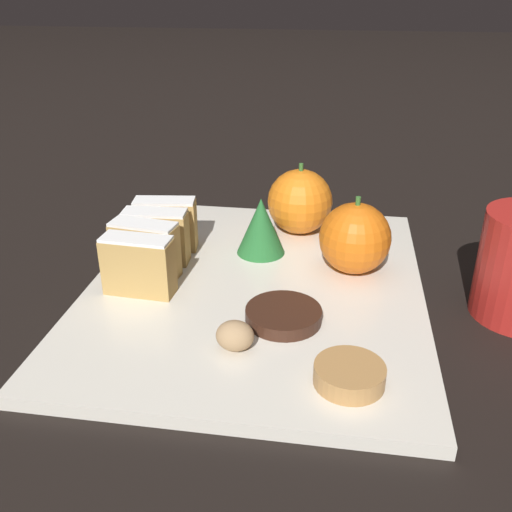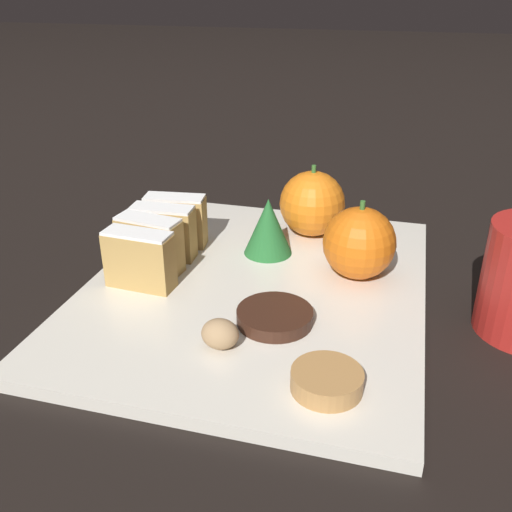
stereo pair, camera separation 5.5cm
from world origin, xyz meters
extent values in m
plane|color=black|center=(0.00, 0.00, 0.00)|extent=(6.00, 6.00, 0.00)
cube|color=silver|center=(0.00, 0.00, 0.01)|extent=(0.32, 0.39, 0.01)
cube|color=tan|center=(-0.11, -0.03, 0.04)|extent=(0.07, 0.03, 0.05)
cube|color=white|center=(-0.11, -0.03, 0.07)|extent=(0.07, 0.03, 0.00)
cube|color=tan|center=(-0.11, 0.00, 0.04)|extent=(0.07, 0.03, 0.05)
cube|color=white|center=(-0.11, 0.00, 0.07)|extent=(0.07, 0.03, 0.00)
cube|color=tan|center=(-0.11, 0.03, 0.04)|extent=(0.07, 0.03, 0.05)
cube|color=white|center=(-0.11, 0.03, 0.07)|extent=(0.07, 0.03, 0.00)
cube|color=tan|center=(-0.11, 0.06, 0.04)|extent=(0.07, 0.03, 0.05)
cube|color=white|center=(-0.11, 0.06, 0.07)|extent=(0.07, 0.03, 0.00)
sphere|color=orange|center=(0.09, 0.04, 0.05)|extent=(0.07, 0.07, 0.07)
cylinder|color=#38702D|center=(0.09, 0.04, 0.09)|extent=(0.01, 0.01, 0.01)
sphere|color=orange|center=(0.03, 0.13, 0.05)|extent=(0.08, 0.08, 0.08)
cylinder|color=#38702D|center=(0.03, 0.13, 0.09)|extent=(0.01, 0.01, 0.01)
ellipsoid|color=tan|center=(0.00, -0.11, 0.02)|extent=(0.03, 0.03, 0.03)
cylinder|color=#381E14|center=(0.03, -0.06, 0.02)|extent=(0.07, 0.07, 0.01)
cylinder|color=#B27F47|center=(0.09, -0.14, 0.02)|extent=(0.05, 0.05, 0.02)
cone|color=#23662D|center=(-0.01, 0.07, 0.04)|extent=(0.05, 0.05, 0.06)
camera|label=1|loc=(0.07, -0.49, 0.29)|focal=40.00mm
camera|label=2|loc=(0.13, -0.48, 0.29)|focal=40.00mm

